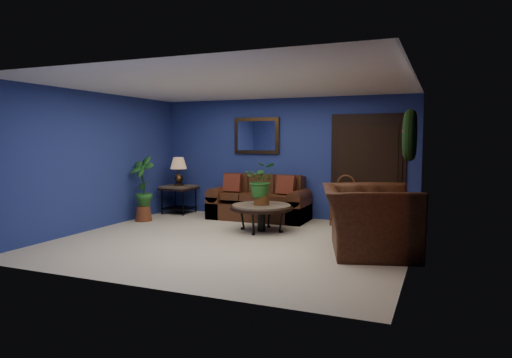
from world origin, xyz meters
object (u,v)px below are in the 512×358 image
at_px(sofa, 260,204).
at_px(side_chair, 344,197).
at_px(end_table, 179,192).
at_px(table_lamp, 179,168).
at_px(coffee_table, 261,208).
at_px(armchair, 368,220).

height_order(sofa, side_chair, side_chair).
relative_size(end_table, table_lamp, 1.12).
bearing_deg(coffee_table, armchair, -22.85).
relative_size(table_lamp, side_chair, 0.63).
height_order(table_lamp, armchair, table_lamp).
relative_size(table_lamp, armchair, 0.41).
xyz_separation_m(coffee_table, table_lamp, (-2.44, 1.15, 0.59)).
bearing_deg(end_table, side_chair, 1.10).
bearing_deg(table_lamp, side_chair, 1.10).
relative_size(sofa, side_chair, 2.12).
distance_m(sofa, coffee_table, 1.28).
distance_m(side_chair, armchair, 2.21).
height_order(end_table, side_chair, side_chair).
distance_m(end_table, armchair, 4.88).
distance_m(coffee_table, end_table, 2.70).
xyz_separation_m(table_lamp, armchair, (4.45, -2.00, -0.53)).
height_order(coffee_table, side_chair, side_chair).
bearing_deg(side_chair, sofa, -171.17).
bearing_deg(armchair, sofa, 35.33).
bearing_deg(sofa, coffee_table, -66.92).
bearing_deg(sofa, side_chair, 1.44).
bearing_deg(coffee_table, end_table, 154.78).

